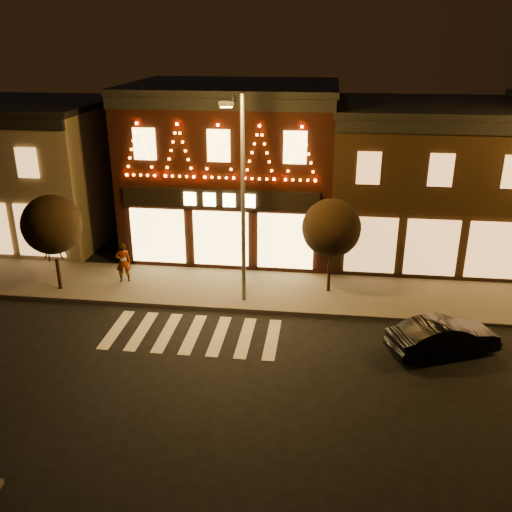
# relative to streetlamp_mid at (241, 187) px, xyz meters

# --- Properties ---
(ground) EXTENTS (120.00, 120.00, 0.00)m
(ground) POSITION_rel_streetlamp_mid_xyz_m (-1.47, -6.65, -5.06)
(ground) COLOR black
(ground) RESTS_ON ground
(sidewalk_far) EXTENTS (44.00, 4.00, 0.15)m
(sidewalk_far) POSITION_rel_streetlamp_mid_xyz_m (0.53, 1.35, -4.98)
(sidewalk_far) COLOR #47423D
(sidewalk_far) RESTS_ON ground
(building_pulp) EXTENTS (10.20, 8.34, 8.30)m
(building_pulp) POSITION_rel_streetlamp_mid_xyz_m (-1.47, 7.33, -0.89)
(building_pulp) COLOR black
(building_pulp) RESTS_ON ground
(building_right_a) EXTENTS (9.20, 8.28, 7.50)m
(building_right_a) POSITION_rel_streetlamp_mid_xyz_m (8.03, 7.34, -1.30)
(building_right_a) COLOR #382513
(building_right_a) RESTS_ON ground
(streetlamp_mid) EXTENTS (0.67, 1.92, 8.36)m
(streetlamp_mid) POSITION_rel_streetlamp_mid_xyz_m (0.00, 0.00, 0.00)
(streetlamp_mid) COLOR #59595E
(streetlamp_mid) RESTS_ON sidewalk_far
(tree_left) EXTENTS (2.51, 2.51, 4.20)m
(tree_left) POSITION_rel_streetlamp_mid_xyz_m (-8.09, 0.31, -1.97)
(tree_left) COLOR black
(tree_left) RESTS_ON sidewalk_far
(tree_right) EXTENTS (2.46, 2.46, 4.11)m
(tree_right) POSITION_rel_streetlamp_mid_xyz_m (3.55, 1.54, -2.03)
(tree_right) COLOR black
(tree_right) RESTS_ON sidewalk_far
(dark_sedan) EXTENTS (4.15, 2.79, 1.30)m
(dark_sedan) POSITION_rel_streetlamp_mid_xyz_m (7.59, -2.85, -4.41)
(dark_sedan) COLOR black
(dark_sedan) RESTS_ON ground
(pedestrian) EXTENTS (0.79, 0.66, 1.84)m
(pedestrian) POSITION_rel_streetlamp_mid_xyz_m (-5.56, 1.42, -3.99)
(pedestrian) COLOR gray
(pedestrian) RESTS_ON sidewalk_far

